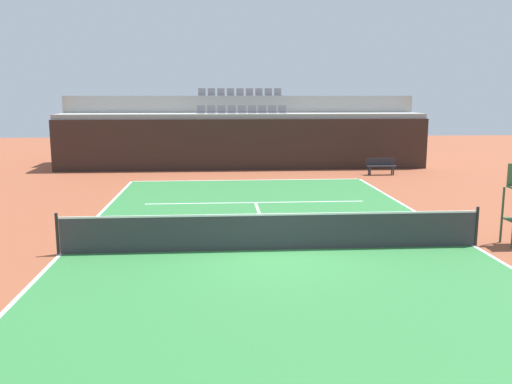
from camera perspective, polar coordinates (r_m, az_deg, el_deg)
The scene contains 14 objects.
ground_plane at distance 14.43m, azimuth 1.74°, elevation -6.07°, with size 80.00×80.00×0.00m, color brown.
court_surface at distance 14.43m, azimuth 1.74°, elevation -6.05°, with size 11.00×24.00×0.01m, color #2D7238.
baseline_far at distance 26.08m, azimuth -0.92°, elevation 1.25°, with size 11.00×0.10×0.00m, color white.
sideline_left at distance 14.91m, azimuth -19.72°, elevation -6.10°, with size 0.10×24.00×0.00m, color white.
sideline_right at distance 15.92m, azimuth 21.74°, elevation -5.21°, with size 0.10×24.00×0.00m, color white.
service_line_far at distance 20.63m, azimuth -0.06°, elevation -1.11°, with size 8.26×0.10×0.00m, color white.
centre_service_line at distance 17.51m, azimuth 0.68°, elevation -3.13°, with size 0.10×6.40×0.00m, color white.
back_wall at distance 29.56m, azimuth -1.33°, elevation 4.95°, with size 20.26×0.30×2.75m, color black.
stands_tier_lower at distance 30.90m, azimuth -1.45°, elevation 5.41°, with size 20.26×2.40×3.01m, color #9E9E99.
stands_tier_upper at distance 33.25m, azimuth -1.65°, elevation 6.58°, with size 20.26×2.40×3.98m, color #9E9E99.
seating_row_lower at distance 30.90m, azimuth -1.48°, elevation 8.44°, with size 5.01×0.44×0.44m.
seating_row_upper at distance 33.29m, azimuth -1.68°, elevation 10.23°, with size 5.01×0.44×0.44m.
tennis_net at distance 14.29m, azimuth 1.75°, elevation -4.12°, with size 11.08×0.08×1.07m.
player_bench at distance 28.61m, azimuth 12.90°, elevation 2.78°, with size 1.50×0.40×0.85m.
Camera 1 is at (-1.43, -13.79, 4.01)m, focal length 38.34 mm.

